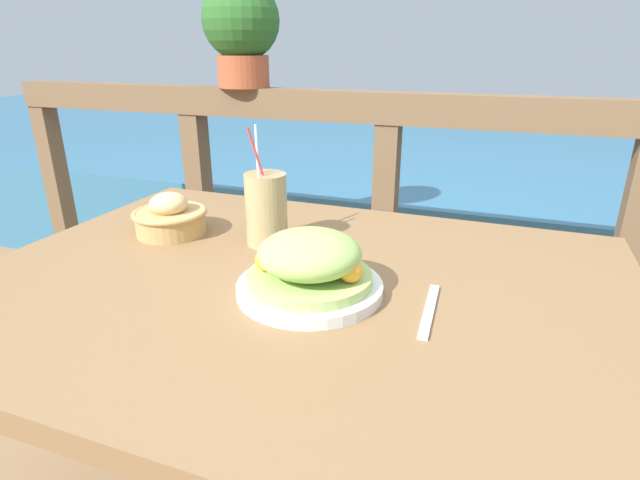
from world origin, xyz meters
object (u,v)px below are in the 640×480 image
at_px(drink_glass, 266,209).
at_px(bread_basket, 170,217).
at_px(potted_plant, 241,28).
at_px(salad_plate, 310,268).

distance_m(drink_glass, bread_basket, 0.24).
relative_size(bread_basket, potted_plant, 0.52).
relative_size(salad_plate, bread_basket, 1.52).
distance_m(salad_plate, potted_plant, 1.01).
distance_m(bread_basket, potted_plant, 0.73).
bearing_deg(potted_plant, bread_basket, -78.75).
bearing_deg(potted_plant, salad_plate, -55.27).
xyz_separation_m(salad_plate, bread_basket, (-0.41, 0.17, -0.01)).
bearing_deg(drink_glass, potted_plant, 121.65).
height_order(drink_glass, bread_basket, drink_glass).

